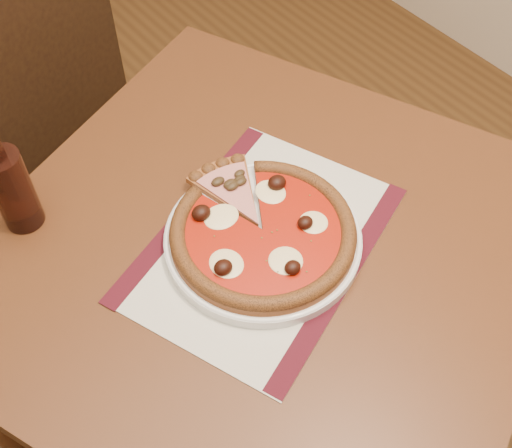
% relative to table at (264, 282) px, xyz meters
% --- Properties ---
extents(table, '(1.05, 1.05, 0.75)m').
position_rel_table_xyz_m(table, '(0.00, 0.00, 0.00)').
color(table, '#602F16').
rests_on(table, ground).
extents(chair_far, '(0.57, 0.57, 0.92)m').
position_rel_table_xyz_m(chair_far, '(-0.11, 0.74, -0.12)').
color(chair_far, black).
rests_on(chair_far, ground).
extents(placemat, '(0.49, 0.42, 0.00)m').
position_rel_table_xyz_m(placemat, '(-0.00, 0.00, 0.10)').
color(placemat, beige).
rests_on(placemat, table).
extents(plate, '(0.29, 0.29, 0.02)m').
position_rel_table_xyz_m(plate, '(-0.00, 0.00, 0.11)').
color(plate, white).
rests_on(plate, placemat).
extents(pizza, '(0.27, 0.27, 0.04)m').
position_rel_table_xyz_m(pizza, '(-0.00, 0.00, 0.13)').
color(pizza, brown).
rests_on(pizza, plate).
extents(ham_slice, '(0.10, 0.15, 0.02)m').
position_rel_table_xyz_m(ham_slice, '(0.02, 0.09, 0.13)').
color(ham_slice, brown).
rests_on(ham_slice, plate).
extents(bottle, '(0.06, 0.06, 0.20)m').
position_rel_table_xyz_m(bottle, '(-0.26, 0.26, 0.18)').
color(bottle, '#35140D').
rests_on(bottle, table).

